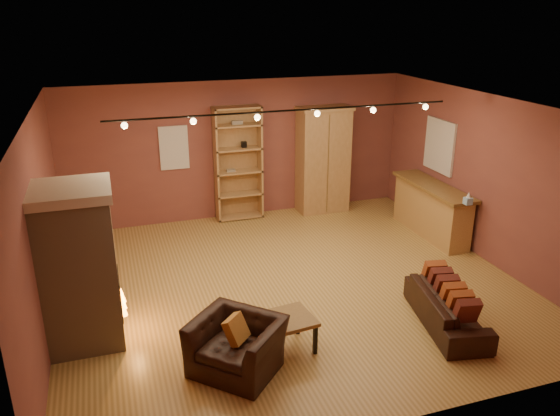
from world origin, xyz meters
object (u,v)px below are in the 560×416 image
object	(u,v)px
fireplace	(80,267)
bar_counter	(431,209)
armoire	(323,160)
armchair	(236,337)
loveseat	(448,302)
bookcase	(237,162)
coffee_table	(289,322)

from	to	relation	value
fireplace	bar_counter	xyz separation A→B (m)	(6.24, 1.67, -0.55)
armoire	armchair	xyz separation A→B (m)	(-3.08, -4.80, -0.68)
bar_counter	loveseat	size ratio (longest dim) A/B	1.20
bookcase	armchair	world-z (taller)	bookcase
armoire	bar_counter	size ratio (longest dim) A/B	1.07
bookcase	coffee_table	xyz separation A→B (m)	(-0.54, -4.75, -0.79)
fireplace	armoire	size ratio (longest dim) A/B	0.95
armoire	bar_counter	xyz separation A→B (m)	(1.46, -1.90, -0.61)
fireplace	bookcase	bearing A→B (deg)	51.37
loveseat	armoire	bearing A→B (deg)	10.44
fireplace	armchair	distance (m)	2.19
bookcase	armoire	bearing A→B (deg)	-5.10
bookcase	bar_counter	xyz separation A→B (m)	(3.26, -2.06, -0.67)
armoire	coffee_table	world-z (taller)	armoire
bar_counter	armchair	bearing A→B (deg)	-147.37
bar_counter	armchair	size ratio (longest dim) A/B	1.76
bar_counter	armchair	xyz separation A→B (m)	(-4.54, -2.90, -0.06)
fireplace	coffee_table	distance (m)	2.73
bookcase	armchair	xyz separation A→B (m)	(-1.28, -4.96, -0.73)
bar_counter	loveseat	distance (m)	3.25
fireplace	armoire	xyz separation A→B (m)	(4.78, 3.57, 0.06)
fireplace	bar_counter	distance (m)	6.48
coffee_table	armchair	bearing A→B (deg)	-163.85
loveseat	armchair	xyz separation A→B (m)	(-2.98, -0.06, 0.09)
bar_counter	bookcase	bearing A→B (deg)	147.76
loveseat	bookcase	bearing A→B (deg)	30.78
bookcase	loveseat	distance (m)	5.26
bar_counter	coffee_table	world-z (taller)	bar_counter
armoire	armchair	bearing A→B (deg)	-122.65
loveseat	coffee_table	size ratio (longest dim) A/B	2.62
fireplace	bar_counter	size ratio (longest dim) A/B	1.02
bookcase	coffee_table	bearing A→B (deg)	-96.46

